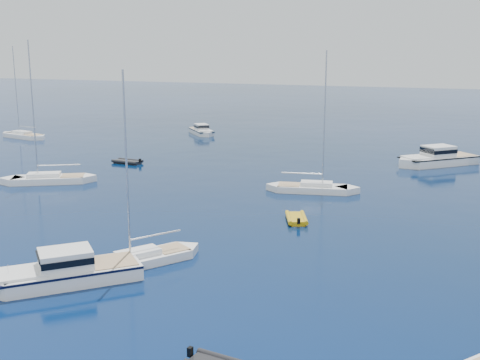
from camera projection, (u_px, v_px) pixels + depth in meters
name	position (u px, v px, depth m)	size (l,w,h in m)	color
ground	(110.00, 306.00, 33.07)	(400.00, 400.00, 0.00)	navy
motor_cruiser_left	(64.00, 283.00, 36.27)	(3.13, 10.24, 2.69)	silver
motor_cruiser_distant	(436.00, 165.00, 73.01)	(3.53, 11.54, 3.03)	white
motor_cruiser_horizon	(202.00, 134.00, 99.10)	(2.53, 8.27, 2.17)	silver
sailboat_fore	(143.00, 263.00, 39.60)	(2.34, 8.99, 13.21)	white
sailboat_mid_l	(49.00, 183.00, 63.35)	(2.72, 10.48, 15.40)	white
sailboat_centre	(312.00, 192.00, 59.35)	(2.54, 9.76, 14.35)	silver
sailboat_far_l	(24.00, 138.00, 95.12)	(2.63, 10.13, 14.89)	white
tender_yellow	(296.00, 221.00, 49.32)	(1.96, 3.55, 0.95)	#C1950B
tender_grey_far	(127.00, 163.00, 74.02)	(2.09, 3.84, 0.95)	black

